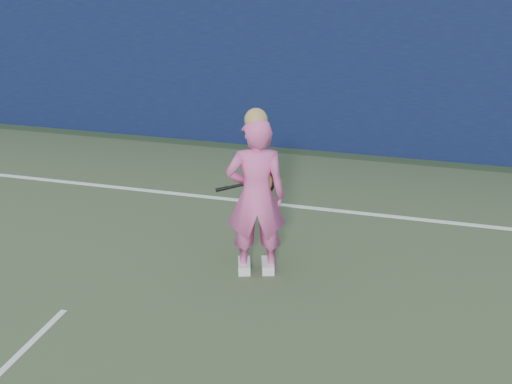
% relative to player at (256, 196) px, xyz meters
% --- Properties ---
extents(ground, '(80.00, 80.00, 0.00)m').
position_rel_player_xyz_m(ground, '(-1.47, -2.25, -0.82)').
color(ground, '#293D25').
rests_on(ground, ground).
extents(backstop_wall, '(24.00, 0.40, 2.50)m').
position_rel_player_xyz_m(backstop_wall, '(-1.47, 4.25, 0.43)').
color(backstop_wall, '#0D123B').
rests_on(backstop_wall, ground).
extents(player, '(0.68, 0.55, 1.70)m').
position_rel_player_xyz_m(player, '(0.00, 0.00, 0.00)').
color(player, pink).
rests_on(player, ground).
extents(racket, '(0.64, 0.18, 0.34)m').
position_rel_player_xyz_m(racket, '(-0.11, 0.39, -0.01)').
color(racket, black).
rests_on(racket, ground).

